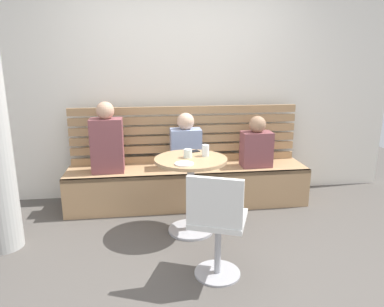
{
  "coord_description": "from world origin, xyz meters",
  "views": [
    {
      "loc": [
        -0.47,
        -2.65,
        1.63
      ],
      "look_at": [
        -0.03,
        0.66,
        0.75
      ],
      "focal_mm": 33.49,
      "sensor_mm": 36.0,
      "label": 1
    }
  ],
  "objects_px": {
    "booth_bench": "(188,186)",
    "plate_small": "(184,164)",
    "cup_glass_short": "(188,153)",
    "cup_water_clear": "(206,150)",
    "person_child_left": "(186,144)",
    "person_child_middle": "(256,145)",
    "phone_on_table": "(192,151)",
    "white_chair": "(217,223)",
    "cafe_table": "(191,181)",
    "person_adult": "(107,141)"
  },
  "relations": [
    {
      "from": "booth_bench",
      "to": "plate_small",
      "type": "relative_size",
      "value": 15.88
    },
    {
      "from": "cup_glass_short",
      "to": "cup_water_clear",
      "type": "relative_size",
      "value": 0.73
    },
    {
      "from": "person_child_left",
      "to": "person_child_middle",
      "type": "relative_size",
      "value": 1.07
    },
    {
      "from": "booth_bench",
      "to": "plate_small",
      "type": "bearing_deg",
      "value": -99.28
    },
    {
      "from": "plate_small",
      "to": "phone_on_table",
      "type": "bearing_deg",
      "value": 73.27
    },
    {
      "from": "white_chair",
      "to": "cup_water_clear",
      "type": "xyz_separation_m",
      "value": [
        0.06,
        0.87,
        0.33
      ]
    },
    {
      "from": "plate_small",
      "to": "phone_on_table",
      "type": "distance_m",
      "value": 0.45
    },
    {
      "from": "booth_bench",
      "to": "cup_glass_short",
      "type": "xyz_separation_m",
      "value": [
        -0.08,
        -0.64,
        0.56
      ]
    },
    {
      "from": "cafe_table",
      "to": "plate_small",
      "type": "bearing_deg",
      "value": -113.01
    },
    {
      "from": "person_child_middle",
      "to": "cup_water_clear",
      "type": "xyz_separation_m",
      "value": [
        -0.69,
        -0.59,
        0.1
      ]
    },
    {
      "from": "cup_glass_short",
      "to": "cup_water_clear",
      "type": "xyz_separation_m",
      "value": [
        0.17,
        0.03,
        0.02
      ]
    },
    {
      "from": "person_child_left",
      "to": "person_child_middle",
      "type": "xyz_separation_m",
      "value": [
        0.8,
        -0.06,
        -0.02
      ]
    },
    {
      "from": "cup_water_clear",
      "to": "cup_glass_short",
      "type": "bearing_deg",
      "value": -170.18
    },
    {
      "from": "plate_small",
      "to": "phone_on_table",
      "type": "relative_size",
      "value": 1.21
    },
    {
      "from": "person_child_middle",
      "to": "cafe_table",
      "type": "bearing_deg",
      "value": -142.53
    },
    {
      "from": "phone_on_table",
      "to": "person_child_left",
      "type": "bearing_deg",
      "value": -19.16
    },
    {
      "from": "person_adult",
      "to": "plate_small",
      "type": "height_order",
      "value": "person_adult"
    },
    {
      "from": "plate_small",
      "to": "cup_water_clear",
      "type": "bearing_deg",
      "value": 47.37
    },
    {
      "from": "plate_small",
      "to": "cafe_table",
      "type": "bearing_deg",
      "value": 66.99
    },
    {
      "from": "cafe_table",
      "to": "person_child_middle",
      "type": "distance_m",
      "value": 1.07
    },
    {
      "from": "person_child_left",
      "to": "phone_on_table",
      "type": "distance_m",
      "value": 0.47
    },
    {
      "from": "person_child_left",
      "to": "person_adult",
      "type": "bearing_deg",
      "value": -176.91
    },
    {
      "from": "cafe_table",
      "to": "person_adult",
      "type": "distance_m",
      "value": 1.08
    },
    {
      "from": "booth_bench",
      "to": "person_child_left",
      "type": "distance_m",
      "value": 0.49
    },
    {
      "from": "white_chair",
      "to": "phone_on_table",
      "type": "relative_size",
      "value": 6.07
    },
    {
      "from": "person_adult",
      "to": "person_child_middle",
      "type": "bearing_deg",
      "value": -0.37
    },
    {
      "from": "person_child_left",
      "to": "cup_glass_short",
      "type": "relative_size",
      "value": 7.77
    },
    {
      "from": "booth_bench",
      "to": "cup_glass_short",
      "type": "height_order",
      "value": "cup_glass_short"
    },
    {
      "from": "booth_bench",
      "to": "person_child_middle",
      "type": "xyz_separation_m",
      "value": [
        0.78,
        -0.03,
        0.47
      ]
    },
    {
      "from": "cup_glass_short",
      "to": "plate_small",
      "type": "height_order",
      "value": "cup_glass_short"
    },
    {
      "from": "person_adult",
      "to": "cup_water_clear",
      "type": "relative_size",
      "value": 6.95
    },
    {
      "from": "cup_glass_short",
      "to": "booth_bench",
      "type": "bearing_deg",
      "value": 82.64
    },
    {
      "from": "person_adult",
      "to": "phone_on_table",
      "type": "height_order",
      "value": "person_adult"
    },
    {
      "from": "person_adult",
      "to": "plate_small",
      "type": "bearing_deg",
      "value": -48.94
    },
    {
      "from": "white_chair",
      "to": "person_child_middle",
      "type": "height_order",
      "value": "person_child_middle"
    },
    {
      "from": "person_child_middle",
      "to": "plate_small",
      "type": "distance_m",
      "value": 1.25
    },
    {
      "from": "booth_bench",
      "to": "person_adult",
      "type": "xyz_separation_m",
      "value": [
        -0.88,
        -0.02,
        0.56
      ]
    },
    {
      "from": "cup_water_clear",
      "to": "plate_small",
      "type": "height_order",
      "value": "cup_water_clear"
    },
    {
      "from": "person_child_middle",
      "to": "plate_small",
      "type": "relative_size",
      "value": 3.41
    },
    {
      "from": "person_adult",
      "to": "person_child_left",
      "type": "xyz_separation_m",
      "value": [
        0.86,
        0.05,
        -0.07
      ]
    },
    {
      "from": "white_chair",
      "to": "person_child_left",
      "type": "height_order",
      "value": "person_child_left"
    },
    {
      "from": "cup_glass_short",
      "to": "white_chair",
      "type": "bearing_deg",
      "value": -82.35
    },
    {
      "from": "cup_water_clear",
      "to": "phone_on_table",
      "type": "bearing_deg",
      "value": 120.43
    },
    {
      "from": "cup_glass_short",
      "to": "phone_on_table",
      "type": "distance_m",
      "value": 0.22
    },
    {
      "from": "person_child_left",
      "to": "cup_water_clear",
      "type": "xyz_separation_m",
      "value": [
        0.11,
        -0.64,
        0.08
      ]
    },
    {
      "from": "person_adult",
      "to": "person_child_left",
      "type": "height_order",
      "value": "person_adult"
    },
    {
      "from": "person_child_left",
      "to": "plate_small",
      "type": "height_order",
      "value": "person_child_left"
    },
    {
      "from": "booth_bench",
      "to": "person_child_middle",
      "type": "bearing_deg",
      "value": -1.91
    },
    {
      "from": "cafe_table",
      "to": "white_chair",
      "type": "bearing_deg",
      "value": -83.84
    },
    {
      "from": "person_child_left",
      "to": "cup_water_clear",
      "type": "bearing_deg",
      "value": -79.97
    }
  ]
}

